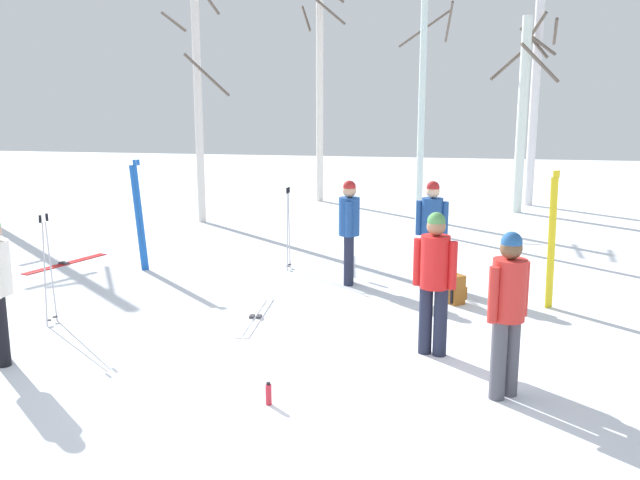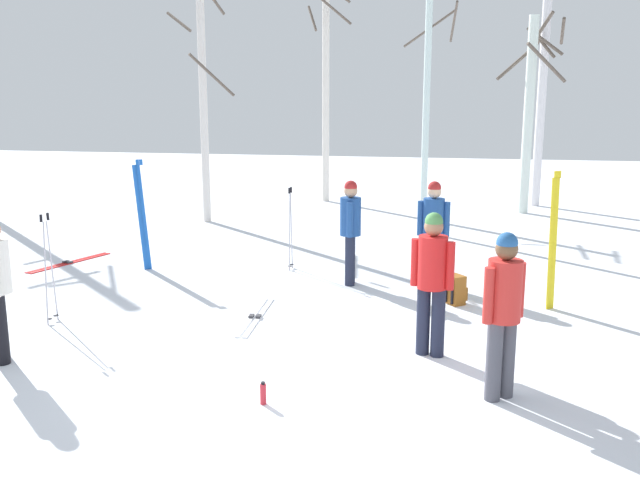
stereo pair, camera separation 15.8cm
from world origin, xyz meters
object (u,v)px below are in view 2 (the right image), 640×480
ski_pair_planted_0 (553,242)px  ski_pair_lying_0 (70,262)px  person_0 (432,275)px  birch_tree_1 (203,103)px  birch_tree_2 (326,90)px  birch_tree_4 (529,111)px  ski_poles_1 (48,265)px  backpack_0 (456,290)px  person_3 (350,226)px  ski_pair_planted_1 (142,216)px  ski_poles_0 (290,226)px  ski_pair_lying_1 (256,316)px  birch_tree_5 (542,94)px  person_2 (433,227)px  water_bottle_0 (263,394)px  person_4 (504,305)px  birch_tree_3 (428,61)px

ski_pair_planted_0 → ski_pair_lying_0: ski_pair_planted_0 is taller
person_0 → birch_tree_1: birch_tree_1 is taller
person_0 → birch_tree_2: birch_tree_2 is taller
person_0 → birch_tree_4: birch_tree_4 is taller
ski_pair_lying_0 → ski_poles_1: ski_poles_1 is taller
ski_pair_planted_0 → ski_pair_lying_0: (-8.42, 1.08, -0.99)m
person_0 → backpack_0: person_0 is taller
person_3 → ski_pair_planted_1: bearing=177.5°
ski_pair_lying_0 → ski_poles_0: 4.25m
person_3 → ski_pair_lying_1: person_3 is taller
ski_pair_planted_1 → birch_tree_5: size_ratio=0.32×
ski_pair_lying_0 → person_2: bearing=-1.2°
ski_pair_lying_1 → birch_tree_4: (4.31, 10.20, 2.69)m
ski_pair_planted_1 → ski_pair_lying_0: (-1.60, 0.17, -0.97)m
ski_pair_lying_0 → person_3: bearing=-3.5°
birch_tree_5 → water_bottle_0: bearing=-105.1°
ski_poles_0 → ski_poles_1: (-2.42, -3.58, 0.01)m
ski_pair_planted_0 → ski_poles_0: size_ratio=1.36×
ski_poles_1 → birch_tree_5: 14.64m
person_3 → ski_pair_planted_0: bearing=-13.7°
backpack_0 → person_2: bearing=112.9°
ski_poles_0 → birch_tree_4: size_ratio=0.28×
ski_pair_planted_1 → water_bottle_0: bearing=-52.5°
birch_tree_4 → ski_poles_0: bearing=-121.5°
person_4 → birch_tree_4: (1.10, 12.18, 1.72)m
person_4 → ski_pair_planted_0: size_ratio=0.85×
person_2 → ski_pair_lying_0: bearing=178.8°
person_4 → ski_pair_planted_1: size_ratio=0.87×
water_bottle_0 → birch_tree_4: 13.52m
ski_pair_lying_1 → birch_tree_2: (-1.36, 11.22, 3.29)m
person_4 → ski_pair_planted_1: bearing=145.2°
birch_tree_2 → birch_tree_5: (6.11, 0.39, -0.13)m
ski_poles_0 → birch_tree_5: birch_tree_5 is taller
ski_pair_planted_0 → birch_tree_2: size_ratio=0.32×
person_0 → ski_pair_lying_0: bearing=154.4°
person_2 → birch_tree_5: birch_tree_5 is taller
person_2 → water_bottle_0: 5.10m
ski_pair_planted_1 → birch_tree_2: size_ratio=0.31×
person_4 → birch_tree_3: (-1.35, 8.81, 2.84)m
person_3 → ski_poles_1: (-3.63, -2.82, -0.18)m
ski_pair_planted_0 → birch_tree_4: bearing=88.2°
ski_pair_planted_1 → birch_tree_2: 9.44m
ski_pair_lying_1 → person_2: bearing=43.7°
person_0 → person_2: (-0.15, 3.13, 0.00)m
ski_pair_planted_0 → backpack_0: ski_pair_planted_0 is taller
person_2 → person_0: bearing=-87.2°
person_4 → birch_tree_2: bearing=109.1°
birch_tree_4 → ski_pair_lying_0: bearing=-137.9°
ski_pair_lying_1 → birch_tree_5: 12.94m
ski_pair_planted_0 → birch_tree_3: (-2.18, 5.56, 2.82)m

